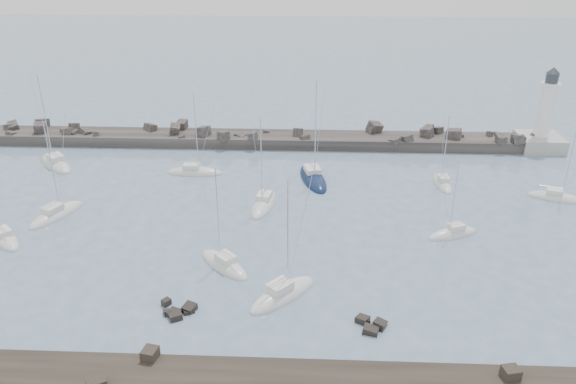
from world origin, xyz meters
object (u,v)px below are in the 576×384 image
at_px(lighthouse, 541,131).
at_px(sailboat_1, 56,164).
at_px(sailboat_4, 195,173).
at_px(sailboat_10, 442,184).
at_px(sailboat_9, 453,234).
at_px(sailboat_13, 3,238).
at_px(sailboat_8, 313,179).
at_px(sailboat_7, 283,295).
at_px(sailboat_3, 56,215).
at_px(sailboat_6, 264,205).
at_px(sailboat_14, 556,198).
at_px(sailboat_5, 224,265).

height_order(lighthouse, sailboat_1, sailboat_1).
xyz_separation_m(sailboat_4, sailboat_10, (37.04, -2.56, 0.01)).
bearing_deg(sailboat_1, sailboat_9, -19.04).
bearing_deg(sailboat_1, sailboat_13, -81.31).
distance_m(sailboat_4, sailboat_8, 18.21).
xyz_separation_m(sailboat_4, sailboat_8, (18.13, -1.66, 0.02)).
relative_size(sailboat_4, sailboat_9, 1.24).
bearing_deg(sailboat_8, sailboat_9, -43.09).
xyz_separation_m(sailboat_1, sailboat_7, (37.82, -33.54, 0.00)).
distance_m(lighthouse, sailboat_10, 25.30).
bearing_deg(sailboat_3, sailboat_9, -3.23).
bearing_deg(sailboat_6, sailboat_1, 159.22).
xyz_separation_m(sailboat_7, sailboat_8, (2.94, 29.58, -0.01)).
height_order(sailboat_8, sailboat_13, sailboat_8).
height_order(sailboat_3, sailboat_13, sailboat_3).
height_order(sailboat_9, sailboat_13, sailboat_13).
bearing_deg(sailboat_14, sailboat_5, -156.25).
xyz_separation_m(sailboat_8, sailboat_9, (17.12, -16.02, -0.01)).
distance_m(sailboat_10, sailboat_13, 59.08).
relative_size(sailboat_5, sailboat_6, 0.93).
distance_m(sailboat_5, sailboat_7, 8.66).
relative_size(lighthouse, sailboat_8, 0.89).
bearing_deg(sailboat_4, sailboat_5, -72.01).
relative_size(sailboat_1, sailboat_3, 1.13).
bearing_deg(sailboat_14, sailboat_9, -146.59).
bearing_deg(lighthouse, sailboat_3, -158.54).
bearing_deg(lighthouse, sailboat_9, -124.36).
relative_size(sailboat_4, sailboat_8, 0.82).
bearing_deg(sailboat_3, sailboat_13, -121.45).
bearing_deg(lighthouse, sailboat_13, -155.48).
xyz_separation_m(sailboat_1, sailboat_4, (22.64, -2.31, -0.02)).
bearing_deg(sailboat_4, sailboat_13, -132.10).
bearing_deg(sailboat_5, sailboat_1, 137.77).
relative_size(sailboat_8, sailboat_13, 1.30).
bearing_deg(sailboat_7, sailboat_1, 138.43).
height_order(lighthouse, sailboat_13, lighthouse).
height_order(sailboat_3, sailboat_9, sailboat_3).
distance_m(sailboat_5, sailboat_10, 36.92).
distance_m(sailboat_1, sailboat_8, 40.96).
bearing_deg(sailboat_7, sailboat_6, 100.12).
xyz_separation_m(sailboat_10, sailboat_14, (14.77, -4.20, -0.01)).
bearing_deg(sailboat_10, sailboat_7, -127.30).
bearing_deg(sailboat_4, sailboat_14, -7.43).
bearing_deg(sailboat_8, sailboat_1, 174.44).
distance_m(sailboat_7, sailboat_10, 36.06).
bearing_deg(sailboat_4, sailboat_6, -42.77).
relative_size(sailboat_5, sailboat_8, 0.77).
xyz_separation_m(sailboat_1, sailboat_10, (59.67, -4.86, -0.02)).
distance_m(sailboat_3, sailboat_13, 7.34).
xyz_separation_m(sailboat_5, sailboat_9, (26.86, 8.18, -0.01)).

